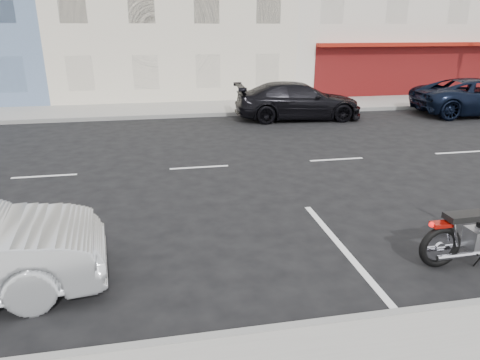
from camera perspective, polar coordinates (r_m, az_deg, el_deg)
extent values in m
plane|color=black|center=(12.11, 4.00, 2.23)|extent=(120.00, 120.00, 0.00)
cube|color=gray|center=(20.28, -16.49, 8.80)|extent=(80.00, 3.40, 0.15)
cube|color=gray|center=(18.62, -16.94, 7.86)|extent=(80.00, 0.12, 0.16)
cylinder|color=beige|center=(24.92, 26.79, 10.29)|extent=(0.20, 0.20, 0.60)
sphere|color=beige|center=(24.88, 26.90, 11.02)|extent=(0.20, 0.20, 0.20)
imported|color=black|center=(21.60, 29.36, 9.64)|extent=(5.85, 3.14, 1.56)
imported|color=black|center=(18.18, 7.73, 10.43)|extent=(5.36, 2.49, 1.52)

